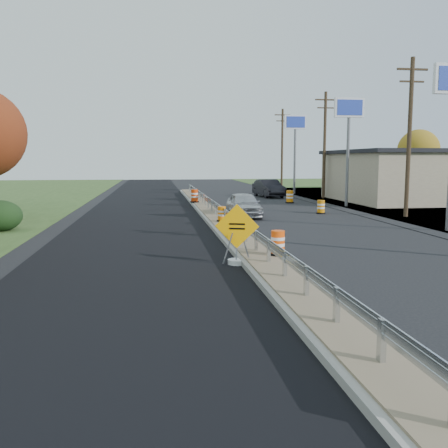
{
  "coord_description": "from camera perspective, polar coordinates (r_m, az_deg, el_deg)",
  "views": [
    {
      "loc": [
        -3.55,
        -19.23,
        3.43
      ],
      "look_at": [
        -1.05,
        -1.24,
        1.1
      ],
      "focal_mm": 40.0,
      "sensor_mm": 36.0,
      "label": 1
    }
  ],
  "objects": [
    {
      "name": "milled_overlay",
      "position": [
        29.44,
        -9.51,
        0.54
      ],
      "size": [
        7.2,
        120.0,
        0.01
      ],
      "primitive_type": "cube",
      "color": "black",
      "rests_on": "ground"
    },
    {
      "name": "guardrail",
      "position": [
        28.58,
        -0.74,
        1.89
      ],
      "size": [
        0.1,
        46.15,
        0.72
      ],
      "color": "silver",
      "rests_on": "median"
    },
    {
      "name": "hedge_north",
      "position": [
        26.44,
        -24.24,
        0.87
      ],
      "size": [
        2.09,
        2.09,
        1.52
      ],
      "primitive_type": "ellipsoid",
      "color": "black",
      "rests_on": "ground"
    },
    {
      "name": "utility_pole_north",
      "position": [
        60.16,
        6.66,
        8.71
      ],
      "size": [
        1.9,
        0.26,
        9.4
      ],
      "color": "#473523",
      "rests_on": "ground"
    },
    {
      "name": "barrel_shoulder_far",
      "position": [
        54.25,
        4.47,
        4.07
      ],
      "size": [
        0.53,
        0.53,
        0.78
      ],
      "color": "black",
      "rests_on": "ground"
    },
    {
      "name": "utility_pole_nmid",
      "position": [
        45.8,
        11.42,
        9.06
      ],
      "size": [
        1.9,
        0.26,
        9.4
      ],
      "color": "#473523",
      "rests_on": "ground"
    },
    {
      "name": "car_silver",
      "position": [
        30.3,
        2.29,
        2.23
      ],
      "size": [
        1.78,
        4.38,
        1.49
      ],
      "primitive_type": "imported",
      "rotation": [
        0.0,
        0.0,
        -0.0
      ],
      "color": "#B7B7BC",
      "rests_on": "ground"
    },
    {
      "name": "car_dark_mid",
      "position": [
        46.84,
        5.13,
        4.09
      ],
      "size": [
        2.32,
        5.14,
        1.64
      ],
      "primitive_type": "imported",
      "rotation": [
        0.0,
        0.0,
        0.12
      ],
      "color": "black",
      "rests_on": "ground"
    },
    {
      "name": "tree_far_yellow",
      "position": [
        60.89,
        21.34,
        7.87
      ],
      "size": [
        4.62,
        4.62,
        6.86
      ],
      "color": "#473523",
      "rests_on": "ground"
    },
    {
      "name": "barrel_median_near",
      "position": [
        16.98,
        6.17,
        -2.22
      ],
      "size": [
        0.57,
        0.57,
        0.84
      ],
      "color": "black",
      "rests_on": "median"
    },
    {
      "name": "barrel_median_mid",
      "position": [
        26.18,
        -0.27,
        1.12
      ],
      "size": [
        0.53,
        0.53,
        0.78
      ],
      "color": "black",
      "rests_on": "median"
    },
    {
      "name": "barrel_shoulder_mid",
      "position": [
        40.47,
        7.53,
        3.08
      ],
      "size": [
        0.69,
        0.69,
        1.01
      ],
      "color": "black",
      "rests_on": "ground"
    },
    {
      "name": "barrel_median_far",
      "position": [
        38.14,
        -3.39,
        3.2
      ],
      "size": [
        0.66,
        0.66,
        0.97
      ],
      "color": "black",
      "rests_on": "median"
    },
    {
      "name": "retail_building_near",
      "position": [
        46.29,
        24.21,
        5.1
      ],
      "size": [
        18.5,
        12.5,
        4.27
      ],
      "color": "tan",
      "rests_on": "ground"
    },
    {
      "name": "barrel_shoulder_near",
      "position": [
        32.72,
        11.02,
        1.9
      ],
      "size": [
        0.59,
        0.59,
        0.87
      ],
      "color": "black",
      "rests_on": "ground"
    },
    {
      "name": "caution_sign",
      "position": [
        16.45,
        1.48,
        -2.91
      ],
      "size": [
        1.4,
        0.61,
        2.01
      ],
      "rotation": [
        0.0,
        0.0,
        -0.31
      ],
      "color": "white",
      "rests_on": "ground"
    },
    {
      "name": "ground",
      "position": [
        19.85,
        2.51,
        -2.64
      ],
      "size": [
        140.0,
        140.0,
        0.0
      ],
      "primitive_type": "plane",
      "color": "black",
      "rests_on": "ground"
    },
    {
      "name": "pylon_sign_mid",
      "position": [
        38.05,
        14.09,
        11.69
      ],
      "size": [
        2.2,
        0.3,
        7.9
      ],
      "color": "slate",
      "rests_on": "ground"
    },
    {
      "name": "median",
      "position": [
        27.66,
        -0.48,
        0.42
      ],
      "size": [
        1.6,
        55.0,
        0.23
      ],
      "color": "gray",
      "rests_on": "ground"
    },
    {
      "name": "pylon_sign_north",
      "position": [
        51.28,
        8.15,
        10.65
      ],
      "size": [
        2.2,
        0.3,
        7.9
      ],
      "color": "slate",
      "rests_on": "ground"
    },
    {
      "name": "utility_pole_smid",
      "position": [
        32.02,
        20.43,
        9.56
      ],
      "size": [
        1.9,
        0.26,
        9.4
      ],
      "color": "#473523",
      "rests_on": "ground"
    }
  ]
}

